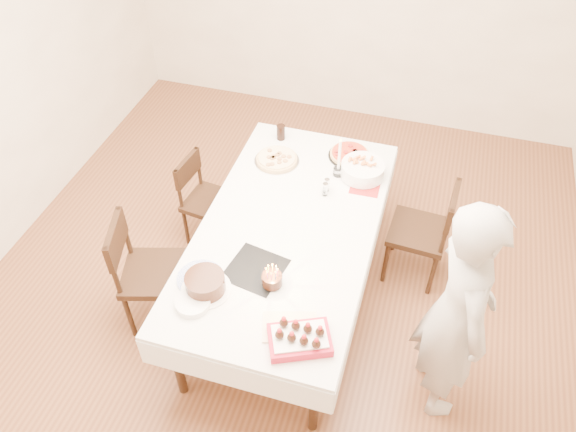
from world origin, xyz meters
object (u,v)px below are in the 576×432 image
(chair_left_dessert, at_px, (155,273))
(taper_candle, at_px, (339,157))
(cola_glass, at_px, (281,132))
(pizza_white, at_px, (277,159))
(strawberry_box, at_px, (300,339))
(chair_right_savory, at_px, (418,231))
(birthday_cake, at_px, (272,276))
(chair_left_savory, at_px, (210,202))
(dining_table, at_px, (288,263))
(pizza_pepperoni, at_px, (349,154))
(person, at_px, (457,313))
(layer_cake, at_px, (205,284))
(pasta_bowl, at_px, (363,170))

(chair_left_dessert, bearing_deg, taper_candle, -151.10)
(chair_left_dessert, height_order, cola_glass, chair_left_dessert)
(pizza_white, bearing_deg, chair_left_dessert, -117.64)
(chair_left_dessert, height_order, strawberry_box, chair_left_dessert)
(chair_right_savory, distance_m, birthday_cake, 1.35)
(chair_left_savory, bearing_deg, chair_left_dessert, 93.47)
(birthday_cake, bearing_deg, strawberry_box, -52.16)
(dining_table, height_order, pizza_pepperoni, pizza_pepperoni)
(person, relative_size, layer_cake, 5.44)
(pasta_bowl, xyz_separation_m, birthday_cake, (-0.32, -1.15, 0.02))
(person, xyz_separation_m, birthday_cake, (-1.08, -0.05, 0.01))
(cola_glass, bearing_deg, chair_right_savory, -18.63)
(pasta_bowl, bearing_deg, cola_glass, 159.43)
(chair_right_savory, bearing_deg, taper_candle, 175.18)
(chair_left_savory, distance_m, chair_left_dessert, 0.84)
(pasta_bowl, height_order, taper_candle, taper_candle)
(person, height_order, taper_candle, person)
(chair_left_savory, xyz_separation_m, strawberry_box, (1.09, -1.26, 0.40))
(person, distance_m, pasta_bowl, 1.33)
(cola_glass, xyz_separation_m, strawberry_box, (0.65, -1.75, -0.02))
(chair_right_savory, distance_m, pizza_pepperoni, 0.77)
(taper_candle, relative_size, birthday_cake, 2.48)
(dining_table, distance_m, pizza_pepperoni, 0.96)
(dining_table, bearing_deg, person, -21.82)
(birthday_cake, bearing_deg, pizza_pepperoni, 82.07)
(layer_cake, relative_size, birthday_cake, 2.23)
(pizza_pepperoni, height_order, taper_candle, taper_candle)
(pasta_bowl, distance_m, taper_candle, 0.21)
(cola_glass, bearing_deg, pizza_white, -79.12)
(pizza_pepperoni, relative_size, strawberry_box, 0.94)
(layer_cake, bearing_deg, chair_left_dessert, 155.34)
(chair_left_dessert, bearing_deg, strawberry_box, 143.29)
(chair_right_savory, relative_size, birthday_cake, 6.48)
(person, xyz_separation_m, cola_glass, (-1.45, 1.36, -0.01))
(taper_candle, distance_m, strawberry_box, 1.46)
(pizza_pepperoni, bearing_deg, pizza_white, -157.19)
(dining_table, height_order, strawberry_box, strawberry_box)
(chair_right_savory, height_order, pizza_white, chair_right_savory)
(chair_left_dessert, xyz_separation_m, person, (1.95, -0.03, 0.36))
(pizza_white, distance_m, taper_candle, 0.50)
(person, distance_m, layer_cake, 1.46)
(person, relative_size, birthday_cake, 12.14)
(chair_left_dessert, distance_m, pizza_white, 1.22)
(pizza_white, bearing_deg, layer_cake, -91.92)
(chair_left_savory, relative_size, chair_left_dessert, 0.85)
(person, distance_m, cola_glass, 1.99)
(chair_left_savory, height_order, birthday_cake, birthday_cake)
(chair_left_dessert, height_order, taper_candle, taper_candle)
(strawberry_box, bearing_deg, chair_right_savory, 68.60)
(dining_table, distance_m, birthday_cake, 0.67)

